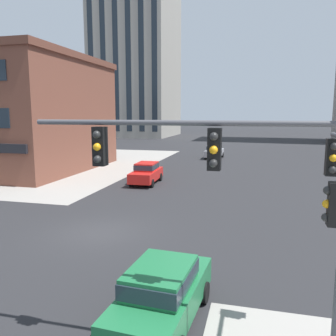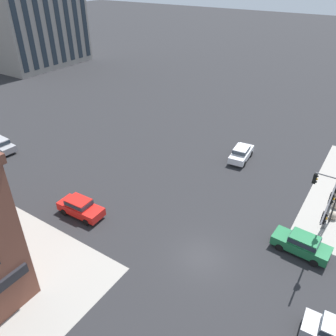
% 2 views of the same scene
% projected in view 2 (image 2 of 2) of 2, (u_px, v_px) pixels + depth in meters
% --- Properties ---
extents(ground_plane, '(320.00, 320.00, 0.00)m').
position_uv_depth(ground_plane, '(201.00, 257.00, 26.30)').
color(ground_plane, '#262628').
extents(traffic_signal_main, '(7.03, 2.09, 6.15)m').
position_uv_depth(traffic_signal_main, '(328.00, 199.00, 26.31)').
color(traffic_signal_main, '#4C4C51').
rests_on(traffic_signal_main, ground).
extents(bollard_sphere_curb_a, '(0.74, 0.74, 0.74)m').
position_uv_depth(bollard_sphere_curb_a, '(333.00, 215.00, 30.09)').
color(bollard_sphere_curb_a, gray).
rests_on(bollard_sphere_curb_a, ground).
extents(bollard_sphere_curb_b, '(0.74, 0.74, 0.74)m').
position_uv_depth(bollard_sphere_curb_b, '(336.00, 205.00, 31.42)').
color(bollard_sphere_curb_b, gray).
rests_on(bollard_sphere_curb_b, ground).
extents(car_main_northbound_far, '(2.09, 4.50, 1.68)m').
position_uv_depth(car_main_northbound_far, '(0.00, 144.00, 40.73)').
color(car_main_northbound_far, '#99999E').
rests_on(car_main_northbound_far, ground).
extents(car_main_southbound_far, '(4.53, 2.17, 1.68)m').
position_uv_depth(car_main_southbound_far, '(241.00, 153.00, 38.94)').
color(car_main_southbound_far, silver).
rests_on(car_main_southbound_far, ground).
extents(car_cross_eastbound, '(2.12, 4.51, 1.68)m').
position_uv_depth(car_cross_eastbound, '(302.00, 244.00, 26.30)').
color(car_cross_eastbound, '#1E6B3D').
rests_on(car_cross_eastbound, ground).
extents(car_cross_far, '(2.02, 4.46, 1.68)m').
position_uv_depth(car_cross_far, '(80.00, 207.00, 30.30)').
color(car_cross_far, red).
rests_on(car_cross_far, ground).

